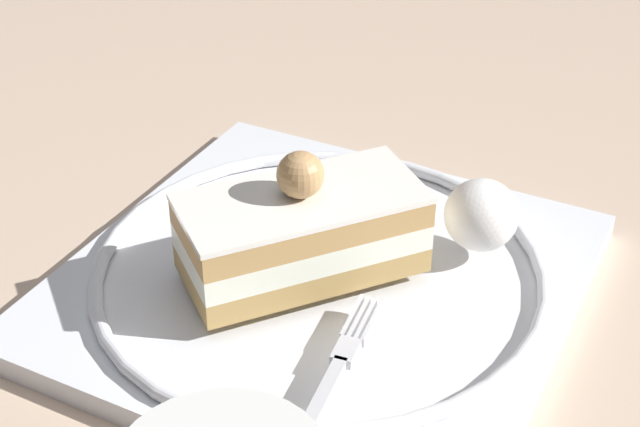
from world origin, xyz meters
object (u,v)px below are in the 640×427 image
whipped_cream_dollop (481,215)px  cake_slice (300,232)px  fork (333,378)px  dessert_plate (320,279)px

whipped_cream_dollop → cake_slice: bearing=-132.4°
fork → dessert_plate: bearing=128.3°
dessert_plate → fork: fork is taller
cake_slice → whipped_cream_dollop: size_ratio=3.40×
cake_slice → whipped_cream_dollop: cake_slice is taller
dessert_plate → whipped_cream_dollop: size_ratio=7.24×
whipped_cream_dollop → fork: 0.13m
cake_slice → whipped_cream_dollop: bearing=47.6°
cake_slice → fork: (0.06, -0.06, -0.02)m
whipped_cream_dollop → fork: (-0.01, -0.13, -0.02)m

